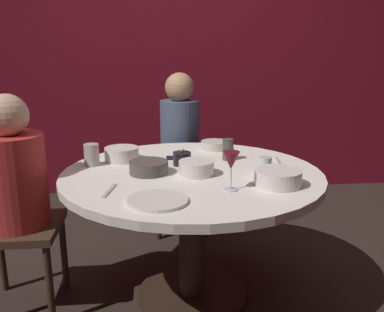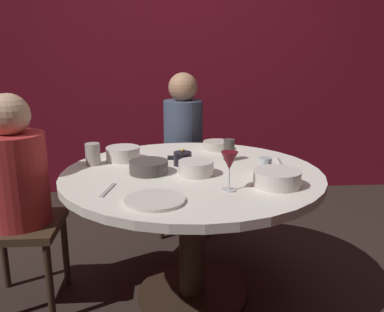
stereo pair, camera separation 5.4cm
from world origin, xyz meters
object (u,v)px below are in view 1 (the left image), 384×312
object	(u,v)px
bowl_serving_large	(196,168)
bowl_salad_center	(278,178)
bowl_sauce_side	(215,145)
cup_near_candle	(265,166)
bowl_small_white	(122,154)
cup_by_left_diner	(92,155)
cup_by_right_diner	(228,150)
wine_glass	(231,162)
dinner_plate	(157,200)
bowl_rice_portion	(149,167)
seated_diner_back	(180,135)
cell_phone	(179,158)
candle_holder	(182,159)
seated_diner_left	(14,180)
dining_table	(192,199)

from	to	relation	value
bowl_serving_large	bowl_salad_center	size ratio (longest dim) A/B	0.82
bowl_sauce_side	cup_near_candle	distance (m)	0.57
bowl_small_white	cup_by_left_diner	size ratio (longest dim) A/B	1.61
bowl_small_white	cup_by_right_diner	world-z (taller)	cup_by_right_diner
wine_glass	dinner_plate	distance (m)	0.36
bowl_salad_center	bowl_rice_portion	distance (m)	0.64
bowl_serving_large	bowl_rice_portion	bearing A→B (deg)	169.30
wine_glass	seated_diner_back	bearing A→B (deg)	96.62
bowl_serving_large	cup_by_left_diner	world-z (taller)	cup_by_left_diner
cell_phone	bowl_small_white	bearing A→B (deg)	-85.67
cup_near_candle	bowl_salad_center	bearing A→B (deg)	-85.88
cell_phone	dinner_plate	bearing A→B (deg)	-9.13
seated_diner_back	candle_holder	world-z (taller)	seated_diner_back
seated_diner_left	wine_glass	xyz separation A→B (m)	(1.02, -0.31, 0.15)
wine_glass	bowl_small_white	bearing A→B (deg)	132.79
cell_phone	bowl_rice_portion	bearing A→B (deg)	-29.52
dining_table	seated_diner_left	xyz separation A→B (m)	(-0.88, 0.00, 0.13)
cup_by_left_diner	cup_by_right_diner	size ratio (longest dim) A/B	0.98
wine_glass	bowl_sauce_side	size ratio (longest dim) A/B	1.01
seated_diner_back	dining_table	bearing A→B (deg)	0.00
bowl_salad_center	cup_by_left_diner	size ratio (longest dim) A/B	1.83
dining_table	bowl_serving_large	size ratio (longest dim) A/B	7.54
bowl_sauce_side	cup_by_left_diner	size ratio (longest dim) A/B	1.49
candle_holder	seated_diner_back	bearing A→B (deg)	86.92
cup_near_candle	cup_by_right_diner	xyz separation A→B (m)	(-0.13, 0.29, 0.02)
cup_by_right_diner	seated_diner_back	bearing A→B (deg)	107.33
bowl_serving_large	cup_by_left_diner	size ratio (longest dim) A/B	1.50
seated_diner_left	bowl_salad_center	xyz separation A→B (m)	(1.25, -0.26, 0.06)
seated_diner_back	bowl_small_white	bearing A→B (deg)	-29.23
cup_by_left_diner	dinner_plate	bearing A→B (deg)	-59.72
dining_table	seated_diner_left	size ratio (longest dim) A/B	1.17
candle_holder	bowl_serving_large	distance (m)	0.19
wine_glass	cup_by_right_diner	bearing A→B (deg)	81.04
bowl_small_white	bowl_sauce_side	xyz separation A→B (m)	(0.56, 0.22, -0.01)
seated_diner_back	bowl_rice_portion	world-z (taller)	seated_diner_back
seated_diner_back	cell_phone	xyz separation A→B (m)	(-0.05, -0.65, 0.00)
candle_holder	bowl_rice_portion	size ratio (longest dim) A/B	0.50
candle_holder	wine_glass	xyz separation A→B (m)	(0.18, -0.43, 0.09)
dining_table	wine_glass	bearing A→B (deg)	-65.40
bowl_rice_portion	cup_near_candle	size ratio (longest dim) A/B	2.23
cup_near_candle	cup_by_right_diner	bearing A→B (deg)	115.29
seated_diner_left	dinner_plate	world-z (taller)	seated_diner_left
cup_by_right_diner	bowl_sauce_side	bearing A→B (deg)	96.84
candle_holder	bowl_salad_center	bearing A→B (deg)	-42.86
wine_glass	bowl_rice_portion	bearing A→B (deg)	141.09
bowl_salad_center	bowl_small_white	xyz separation A→B (m)	(-0.74, 0.51, 0.00)
bowl_sauce_side	dining_table	bearing A→B (deg)	-112.23
seated_diner_back	bowl_serving_large	distance (m)	0.97
dining_table	bowl_rice_portion	xyz separation A→B (m)	(-0.22, -0.02, 0.18)
bowl_small_white	seated_diner_left	bearing A→B (deg)	-154.49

